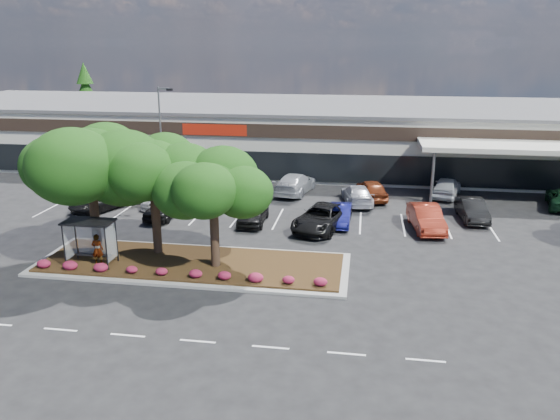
# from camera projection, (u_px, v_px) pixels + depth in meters

# --- Properties ---
(ground) EXTENTS (160.00, 160.00, 0.00)m
(ground) POSITION_uv_depth(u_px,v_px,m) (206.00, 299.00, 27.47)
(ground) COLOR black
(ground) RESTS_ON ground
(retail_store) EXTENTS (80.40, 25.20, 6.25)m
(retail_store) POSITION_uv_depth(u_px,v_px,m) (295.00, 132.00, 58.55)
(retail_store) COLOR beige
(retail_store) RESTS_ON ground
(landscape_island) EXTENTS (18.00, 6.00, 0.26)m
(landscape_island) POSITION_uv_depth(u_px,v_px,m) (192.00, 264.00, 31.50)
(landscape_island) COLOR gray
(landscape_island) RESTS_ON ground
(lane_markings) EXTENTS (33.12, 20.06, 0.01)m
(lane_markings) POSITION_uv_depth(u_px,v_px,m) (247.00, 231.00, 37.33)
(lane_markings) COLOR silver
(lane_markings) RESTS_ON ground
(shrub_row) EXTENTS (17.00, 0.80, 0.50)m
(shrub_row) POSITION_uv_depth(u_px,v_px,m) (180.00, 272.00, 29.41)
(shrub_row) COLOR maroon
(shrub_row) RESTS_ON landscape_island
(bus_shelter) EXTENTS (2.75, 1.55, 2.59)m
(bus_shelter) POSITION_uv_depth(u_px,v_px,m) (90.00, 229.00, 30.69)
(bus_shelter) COLOR black
(bus_shelter) RESTS_ON landscape_island
(island_tree_west) EXTENTS (7.20, 7.20, 7.89)m
(island_tree_west) POSITION_uv_depth(u_px,v_px,m) (92.00, 189.00, 31.67)
(island_tree_west) COLOR #12340C
(island_tree_west) RESTS_ON landscape_island
(island_tree_mid) EXTENTS (6.60, 6.60, 7.32)m
(island_tree_mid) POSITION_uv_depth(u_px,v_px,m) (154.00, 193.00, 31.89)
(island_tree_mid) COLOR #12340C
(island_tree_mid) RESTS_ON landscape_island
(island_tree_east) EXTENTS (5.80, 5.80, 6.50)m
(island_tree_east) POSITION_uv_depth(u_px,v_px,m) (214.00, 211.00, 30.00)
(island_tree_east) COLOR #12340C
(island_tree_east) RESTS_ON landscape_island
(conifer_north_west) EXTENTS (4.40, 4.40, 10.00)m
(conifer_north_west) POSITION_uv_depth(u_px,v_px,m) (87.00, 100.00, 73.89)
(conifer_north_west) COLOR #12340C
(conifer_north_west) RESTS_ON ground
(person_waiting) EXTENTS (0.69, 0.47, 1.82)m
(person_waiting) POSITION_uv_depth(u_px,v_px,m) (98.00, 249.00, 30.83)
(person_waiting) COLOR #594C47
(person_waiting) RESTS_ON landscape_island
(light_pole) EXTENTS (1.43, 0.67, 9.05)m
(light_pole) POSITION_uv_depth(u_px,v_px,m) (163.00, 150.00, 44.38)
(light_pole) COLOR gray
(light_pole) RESTS_ON ground
(car_0) EXTENTS (4.28, 5.76, 1.46)m
(car_0) POSITION_uv_depth(u_px,v_px,m) (101.00, 200.00, 42.06)
(car_0) COLOR black
(car_0) RESTS_ON ground
(car_1) EXTENTS (2.13, 4.79, 1.60)m
(car_1) POSITION_uv_depth(u_px,v_px,m) (165.00, 206.00, 40.22)
(car_1) COLOR black
(car_1) RESTS_ON ground
(car_2) EXTENTS (2.37, 4.93, 1.39)m
(car_2) POSITION_uv_depth(u_px,v_px,m) (159.00, 196.00, 43.24)
(car_2) COLOR silver
(car_2) RESTS_ON ground
(car_3) EXTENTS (1.94, 4.59, 1.55)m
(car_3) POSITION_uv_depth(u_px,v_px,m) (253.00, 213.00, 38.82)
(car_3) COLOR black
(car_3) RESTS_ON ground
(car_4) EXTENTS (4.30, 6.46, 1.65)m
(car_4) POSITION_uv_depth(u_px,v_px,m) (322.00, 218.00, 37.56)
(car_4) COLOR black
(car_4) RESTS_ON ground
(car_5) EXTENTS (1.54, 4.27, 1.40)m
(car_5) POSITION_uv_depth(u_px,v_px,m) (340.00, 215.00, 38.62)
(car_5) COLOR #0E1056
(car_5) RESTS_ON ground
(car_6) EXTENTS (2.45, 5.32, 1.69)m
(car_6) POSITION_uv_depth(u_px,v_px,m) (426.00, 218.00, 37.43)
(car_6) COLOR maroon
(car_6) RESTS_ON ground
(car_8) EXTENTS (1.92, 4.77, 1.54)m
(car_8) POSITION_uv_depth(u_px,v_px,m) (472.00, 210.00, 39.52)
(car_8) COLOR black
(car_8) RESTS_ON ground
(car_9) EXTENTS (3.71, 6.30, 1.65)m
(car_9) POSITION_uv_depth(u_px,v_px,m) (140.00, 187.00, 45.65)
(car_9) COLOR maroon
(car_9) RESTS_ON ground
(car_10) EXTENTS (3.18, 5.27, 1.68)m
(car_10) POSITION_uv_depth(u_px,v_px,m) (171.00, 180.00, 47.95)
(car_10) COLOR #A2A4AC
(car_10) RESTS_ON ground
(car_11) EXTENTS (2.59, 5.42, 1.49)m
(car_11) POSITION_uv_depth(u_px,v_px,m) (213.00, 185.00, 46.41)
(car_11) COLOR black
(car_11) RESTS_ON ground
(car_12) EXTENTS (3.46, 6.24, 1.71)m
(car_12) POSITION_uv_depth(u_px,v_px,m) (295.00, 183.00, 46.56)
(car_12) COLOR #9DA1A7
(car_12) RESTS_ON ground
(car_13) EXTENTS (2.94, 5.45, 1.50)m
(car_13) POSITION_uv_depth(u_px,v_px,m) (357.00, 194.00, 43.58)
(car_13) COLOR #A1A3AD
(car_13) RESTS_ON ground
(car_14) EXTENTS (3.03, 5.11, 1.63)m
(car_14) POSITION_uv_depth(u_px,v_px,m) (371.00, 190.00, 44.77)
(car_14) COLOR maroon
(car_14) RESTS_ON ground
(car_15) EXTENTS (3.18, 5.28, 1.68)m
(car_15) POSITION_uv_depth(u_px,v_px,m) (447.00, 187.00, 45.50)
(car_15) COLOR #B8BEC5
(car_15) RESTS_ON ground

